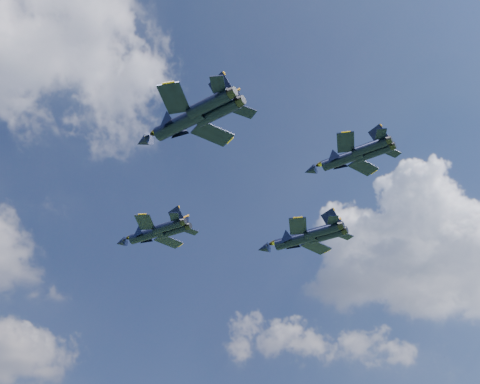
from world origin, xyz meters
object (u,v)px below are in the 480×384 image
at_px(jet_left, 177,125).
at_px(jet_slot, 340,160).
at_px(jet_lead, 145,235).
at_px(jet_right, 293,240).

distance_m(jet_left, jet_slot, 23.47).
height_order(jet_left, jet_slot, jet_left).
relative_size(jet_left, jet_slot, 1.28).
height_order(jet_lead, jet_left, jet_left).
xyz_separation_m(jet_lead, jet_slot, (16.00, -31.54, 0.70)).
bearing_deg(jet_slot, jet_left, 139.77).
bearing_deg(jet_lead, jet_left, -136.07).
bearing_deg(jet_left, jet_slot, -37.13).
xyz_separation_m(jet_right, jet_slot, (-8.83, -24.32, -2.12)).
height_order(jet_lead, jet_right, jet_right).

